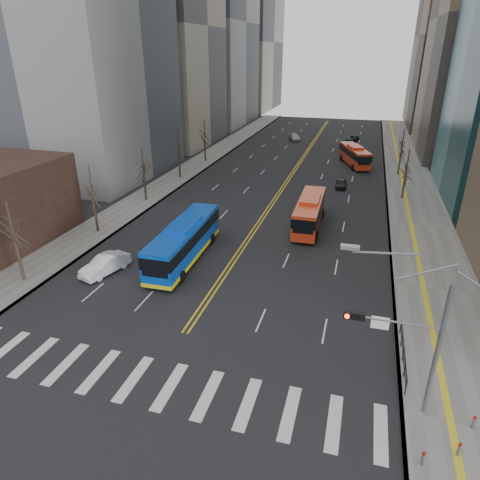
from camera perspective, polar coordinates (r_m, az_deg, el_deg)
name	(u,v)px	position (r m, az deg, el deg)	size (l,w,h in m)	color
ground	(151,382)	(27.15, -11.72, -18.11)	(220.00, 220.00, 0.00)	black
sidewalk_right	(411,188)	(65.27, 21.85, 6.40)	(7.00, 130.00, 0.15)	slate
sidewalk_left	(187,171)	(70.30, -7.04, 9.14)	(5.00, 130.00, 0.15)	slate
crosswalk	(151,382)	(27.14, -11.72, -18.10)	(26.70, 4.00, 0.01)	silver
centerline	(299,164)	(75.31, 7.86, 10.05)	(0.55, 100.00, 0.01)	gold
office_towers	(319,13)	(86.70, 10.53, 27.66)	(83.00, 134.00, 58.00)	gray
signal_mast	(409,335)	(23.64, 21.63, -11.70)	(5.37, 0.37, 9.39)	gray
pedestrian_railing	(403,352)	(29.26, 20.96, -13.77)	(0.06, 6.06, 1.02)	black
bollards	(453,443)	(25.18, 26.48, -23.04)	(2.87, 3.17, 0.78)	gray
street_trees	(221,160)	(56.40, -2.56, 10.61)	(35.20, 47.20, 7.60)	#2D211B
blue_bus	(184,240)	(39.68, -7.44, -0.04)	(3.16, 12.72, 3.67)	blue
red_bus_near	(310,211)	(47.40, 9.25, 3.90)	(2.85, 10.73, 3.40)	red
red_bus_far	(355,154)	(75.73, 15.03, 10.97)	(5.75, 10.54, 3.30)	red
car_white	(105,265)	(39.26, -17.55, -3.16)	(1.66, 4.76, 1.57)	white
car_dark_mid	(341,183)	(62.78, 13.32, 7.36)	(1.46, 3.62, 1.23)	black
car_silver	(295,137)	(95.44, 7.29, 13.43)	(1.82, 4.48, 1.30)	#A2A2A8
car_dark_far	(352,138)	(96.88, 14.76, 12.96)	(1.86, 4.02, 1.12)	black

